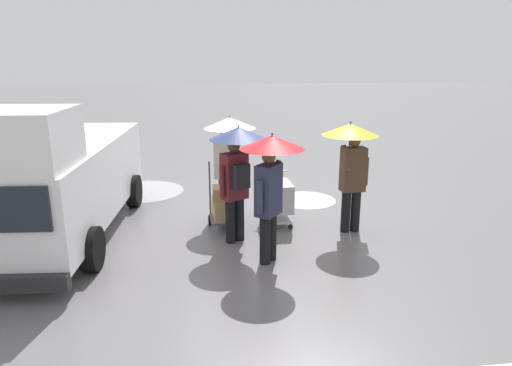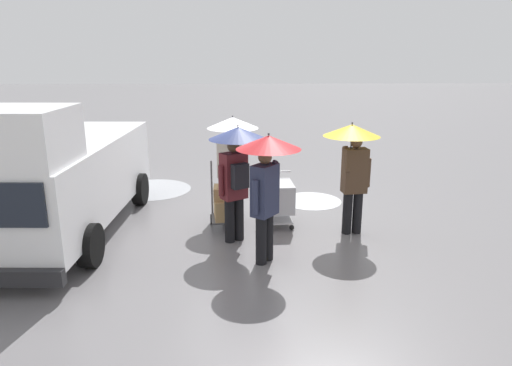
# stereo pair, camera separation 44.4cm
# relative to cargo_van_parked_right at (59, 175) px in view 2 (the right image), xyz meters

# --- Properties ---
(ground_plane) EXTENTS (90.00, 90.00, 0.00)m
(ground_plane) POSITION_rel_cargo_van_parked_right_xyz_m (-3.43, -0.54, -1.18)
(ground_plane) COLOR slate
(slush_patch_near_cluster) EXTENTS (1.41, 1.41, 0.01)m
(slush_patch_near_cluster) POSITION_rel_cargo_van_parked_right_xyz_m (-5.03, -1.87, -1.18)
(slush_patch_near_cluster) COLOR silver
(slush_patch_near_cluster) RESTS_ON ground
(slush_patch_under_van) EXTENTS (1.97, 1.97, 0.01)m
(slush_patch_under_van) POSITION_rel_cargo_van_parked_right_xyz_m (-1.13, -2.99, -1.18)
(slush_patch_under_van) COLOR #999BA0
(slush_patch_under_van) RESTS_ON ground
(slush_patch_mid_street) EXTENTS (2.13, 2.13, 0.01)m
(slush_patch_mid_street) POSITION_rel_cargo_van_parked_right_xyz_m (0.44, 0.49, -1.18)
(slush_patch_mid_street) COLOR #999BA0
(slush_patch_mid_street) RESTS_ON ground
(slush_patch_far_side) EXTENTS (2.96, 2.96, 0.01)m
(slush_patch_far_side) POSITION_rel_cargo_van_parked_right_xyz_m (0.85, -2.60, -1.18)
(slush_patch_far_side) COLOR #ADAFB5
(slush_patch_far_side) RESTS_ON ground
(cargo_van_parked_right) EXTENTS (2.40, 5.44, 2.60)m
(cargo_van_parked_right) POSITION_rel_cargo_van_parked_right_xyz_m (0.00, 0.00, 0.00)
(cargo_van_parked_right) COLOR white
(cargo_van_parked_right) RESTS_ON ground
(shopping_cart_vendor) EXTENTS (0.59, 0.85, 1.04)m
(shopping_cart_vendor) POSITION_rel_cargo_van_parked_right_xyz_m (-4.13, -0.34, -0.61)
(shopping_cart_vendor) COLOR #B2B2B7
(shopping_cart_vendor) RESTS_ON ground
(hand_dolly_boxes) EXTENTS (0.55, 0.73, 1.32)m
(hand_dolly_boxes) POSITION_rel_cargo_van_parked_right_xyz_m (-3.02, -0.18, -0.68)
(hand_dolly_boxes) COLOR #515156
(hand_dolly_boxes) RESTS_ON ground
(pedestrian_pink_side) EXTENTS (1.04, 1.04, 2.15)m
(pedestrian_pink_side) POSITION_rel_cargo_van_parked_right_xyz_m (-3.28, 0.42, 0.39)
(pedestrian_pink_side) COLOR black
(pedestrian_pink_side) RESTS_ON ground
(pedestrian_black_side) EXTENTS (1.04, 1.04, 2.15)m
(pedestrian_black_side) POSITION_rel_cargo_van_parked_right_xyz_m (-3.76, 1.31, 0.41)
(pedestrian_black_side) COLOR black
(pedestrian_black_side) RESTS_ON ground
(pedestrian_white_side) EXTENTS (1.04, 1.04, 2.15)m
(pedestrian_white_side) POSITION_rel_cargo_van_parked_right_xyz_m (-3.18, -0.91, 0.41)
(pedestrian_white_side) COLOR black
(pedestrian_white_side) RESTS_ON ground
(pedestrian_far_side) EXTENTS (1.04, 1.04, 2.15)m
(pedestrian_far_side) POSITION_rel_cargo_van_parked_right_xyz_m (-5.43, 0.15, 0.39)
(pedestrian_far_side) COLOR black
(pedestrian_far_side) RESTS_ON ground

